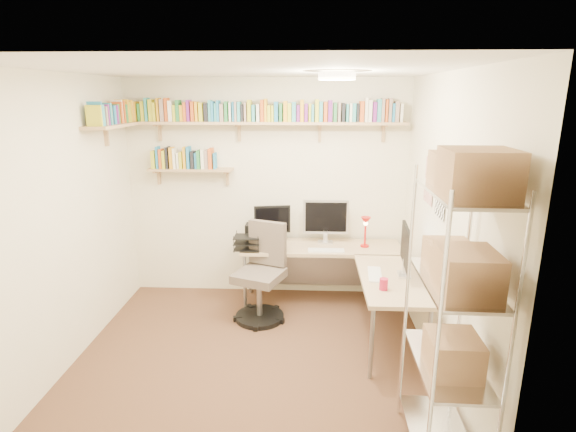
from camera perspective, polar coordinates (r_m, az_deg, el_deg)
The scene contains 6 objects.
ground at distance 4.28m, azimuth -4.44°, elevation -17.61°, with size 3.20×3.20×0.00m, color #442A1D.
room_shell at distance 3.69m, azimuth -4.86°, elevation 3.09°, with size 3.24×3.04×2.52m.
wall_shelves at distance 4.97m, azimuth -7.90°, elevation 11.65°, with size 3.12×1.09×0.80m.
corner_desk at distance 4.82m, azimuth 4.90°, elevation -4.77°, with size 1.84×1.74×1.19m.
office_chair at distance 4.79m, azimuth -3.36°, elevation -8.02°, with size 0.59×0.60×1.03m.
wire_rack at distance 2.77m, azimuth 21.02°, elevation -5.69°, with size 0.41×0.82×2.05m.
Camera 1 is at (0.49, -3.57, 2.31)m, focal length 28.00 mm.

